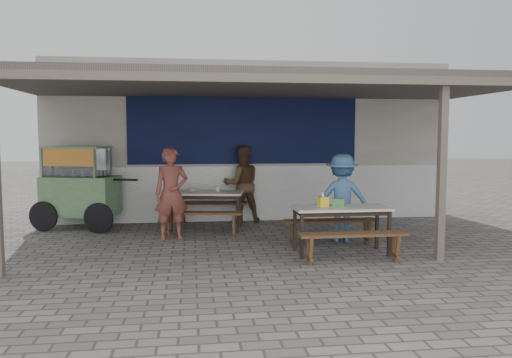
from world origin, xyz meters
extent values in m
plane|color=slate|center=(0.00, 0.00, 0.00)|extent=(60.00, 60.00, 0.00)
cube|color=beige|center=(0.00, 3.60, 1.75)|extent=(9.00, 1.20, 3.50)
cube|color=white|center=(0.00, 2.97, 0.60)|extent=(9.00, 0.10, 1.20)
cube|color=#0D1341|center=(-0.20, 2.98, 2.05)|extent=(5.00, 0.03, 1.60)
cube|color=#524A46|center=(0.00, 1.00, 2.75)|extent=(9.00, 4.20, 0.12)
cube|color=#6A5F50|center=(0.00, -1.05, 2.65)|extent=(9.00, 0.12, 0.12)
cube|color=#6A5F50|center=(2.35, -0.90, 1.35)|extent=(0.11, 0.11, 2.70)
cube|color=silver|center=(-1.05, 2.05, 0.73)|extent=(1.53, 0.98, 0.04)
cube|color=black|center=(-1.05, 2.05, 0.67)|extent=(1.41, 0.86, 0.06)
cube|color=black|center=(-1.74, 1.86, 0.35)|extent=(0.05, 0.05, 0.71)
cube|color=black|center=(-0.47, 1.63, 0.35)|extent=(0.05, 0.05, 0.71)
cube|color=black|center=(-1.64, 2.47, 0.35)|extent=(0.05, 0.05, 0.71)
cube|color=black|center=(-0.36, 2.24, 0.35)|extent=(0.05, 0.05, 0.71)
cube|color=brown|center=(-1.17, 1.37, 0.43)|extent=(1.55, 0.54, 0.04)
cube|color=brown|center=(-1.77, 1.48, 0.21)|extent=(0.10, 0.28, 0.41)
cube|color=brown|center=(-0.57, 1.26, 0.21)|extent=(0.10, 0.28, 0.41)
cube|color=brown|center=(-0.93, 2.73, 0.43)|extent=(1.55, 0.54, 0.04)
cube|color=brown|center=(-1.53, 2.84, 0.21)|extent=(0.10, 0.28, 0.41)
cube|color=brown|center=(-0.33, 2.62, 0.21)|extent=(0.10, 0.28, 0.41)
cube|color=silver|center=(0.99, -0.34, 0.73)|extent=(1.50, 0.64, 0.04)
cube|color=black|center=(0.99, -0.34, 0.67)|extent=(1.40, 0.54, 0.06)
cube|color=black|center=(0.30, -0.60, 0.35)|extent=(0.05, 0.05, 0.71)
cube|color=black|center=(1.68, -0.60, 0.35)|extent=(0.05, 0.05, 0.71)
cube|color=black|center=(0.30, -0.08, 0.35)|extent=(0.05, 0.05, 0.71)
cube|color=black|center=(1.68, -0.08, 0.35)|extent=(0.05, 0.05, 0.71)
cube|color=brown|center=(0.99, -0.94, 0.43)|extent=(1.60, 0.28, 0.04)
cube|color=brown|center=(0.34, -0.94, 0.21)|extent=(0.05, 0.28, 0.41)
cube|color=brown|center=(1.64, -0.94, 0.21)|extent=(0.05, 0.28, 0.41)
cube|color=brown|center=(0.99, 0.25, 0.43)|extent=(1.60, 0.28, 0.04)
cube|color=brown|center=(0.34, 0.26, 0.21)|extent=(0.05, 0.28, 0.41)
cube|color=brown|center=(1.64, 0.25, 0.21)|extent=(0.05, 0.28, 0.41)
cube|color=#6C9765|center=(-3.55, 2.40, 0.69)|extent=(1.58, 1.13, 0.74)
cube|color=#6C9765|center=(-3.55, 2.40, 0.30)|extent=(1.52, 1.08, 0.05)
cylinder|color=black|center=(-4.23, 2.19, 0.30)|extent=(0.58, 0.23, 0.59)
cylinder|color=black|center=(-3.12, 1.84, 0.30)|extent=(0.58, 0.23, 0.59)
cube|color=silver|center=(-3.60, 2.42, 1.35)|extent=(1.30, 0.95, 0.58)
cube|color=#6C9765|center=(-3.60, 2.42, 1.64)|extent=(1.35, 1.00, 0.04)
cube|color=#C24A2D|center=(-3.70, 2.09, 1.45)|extent=(1.01, 0.34, 0.34)
cylinder|color=black|center=(-2.75, 2.15, 1.00)|extent=(0.72, 0.26, 0.04)
imported|color=brown|center=(-1.71, 1.17, 0.83)|extent=(0.66, 0.49, 1.66)
imported|color=brown|center=(-0.27, 2.75, 0.82)|extent=(0.86, 0.70, 1.65)
imported|color=teal|center=(1.29, 0.60, 0.77)|extent=(1.08, 0.74, 1.55)
cube|color=yellow|center=(0.72, -0.23, 0.82)|extent=(0.17, 0.17, 0.15)
cube|color=#417B37|center=(0.96, -0.28, 0.81)|extent=(0.22, 0.18, 0.13)
cylinder|color=silver|center=(-0.83, 2.12, 0.80)|extent=(0.08, 0.08, 0.09)
imported|color=silver|center=(-1.34, 2.22, 0.77)|extent=(0.27, 0.27, 0.05)
camera|label=1|loc=(-1.34, -7.88, 1.87)|focal=35.00mm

